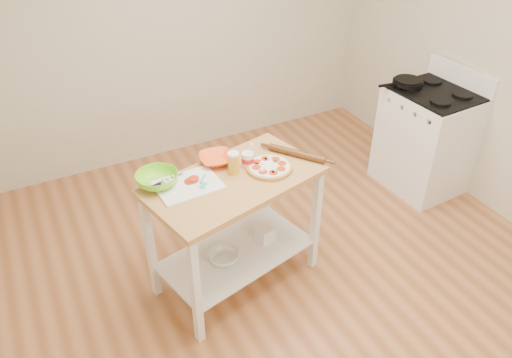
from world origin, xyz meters
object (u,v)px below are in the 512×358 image
object	(u,v)px
skillet	(407,82)
spatula	(203,182)
orange_bowl	(217,159)
shelf_glass_bowl	(224,257)
rolling_pin	(297,154)
gas_stove	(426,139)
shelf_bin	(265,234)
pizza	(269,167)
beer_pint	(233,163)
knife	(160,184)
green_bowl	(157,179)
yogurt_tub	(248,159)
prep_island	(235,210)
cutting_board	(187,184)

from	to	relation	value
skillet	spatula	size ratio (longest dim) A/B	2.81
orange_bowl	shelf_glass_bowl	size ratio (longest dim) A/B	1.03
shelf_glass_bowl	spatula	bearing A→B (deg)	138.84
shelf_glass_bowl	rolling_pin	bearing A→B (deg)	7.54
gas_stove	shelf_bin	size ratio (longest dim) A/B	9.46
skillet	shelf_bin	xyz separation A→B (m)	(-1.67, -0.52, -0.66)
rolling_pin	spatula	bearing A→B (deg)	-179.51
pizza	beer_pint	bearing A→B (deg)	163.44
skillet	knife	bearing A→B (deg)	-161.52
gas_stove	green_bowl	distance (m)	2.56
gas_stove	green_bowl	xyz separation A→B (m)	(-2.52, -0.17, 0.47)
yogurt_tub	orange_bowl	bearing A→B (deg)	141.83
skillet	beer_pint	xyz separation A→B (m)	(-1.88, -0.48, 0.00)
knife	shelf_glass_bowl	world-z (taller)	knife
shelf_bin	rolling_pin	bearing A→B (deg)	5.51
skillet	green_bowl	xyz separation A→B (m)	(-2.37, -0.38, -0.03)
skillet	pizza	xyz separation A→B (m)	(-1.66, -0.55, -0.06)
spatula	rolling_pin	world-z (taller)	rolling_pin
spatula	orange_bowl	xyz separation A→B (m)	(0.18, 0.19, 0.01)
gas_stove	skillet	bearing A→B (deg)	120.73
shelf_glass_bowl	shelf_bin	size ratio (longest dim) A/B	1.90
beer_pint	shelf_glass_bowl	world-z (taller)	beer_pint
yogurt_tub	spatula	bearing A→B (deg)	-170.44
gas_stove	spatula	bearing A→B (deg)	-175.73
spatula	green_bowl	world-z (taller)	green_bowl
shelf_bin	skillet	bearing A→B (deg)	17.38
pizza	green_bowl	distance (m)	0.74
spatula	green_bowl	distance (m)	0.29
orange_bowl	green_bowl	size ratio (longest dim) A/B	0.86
rolling_pin	prep_island	bearing A→B (deg)	-174.72
spatula	shelf_bin	bearing A→B (deg)	-52.66
cutting_board	shelf_bin	bearing A→B (deg)	-7.87
yogurt_tub	prep_island	bearing A→B (deg)	-146.35
prep_island	orange_bowl	xyz separation A→B (m)	(-0.02, 0.23, 0.28)
cutting_board	spatula	world-z (taller)	cutting_board
pizza	yogurt_tub	xyz separation A→B (m)	(-0.11, 0.10, 0.03)
pizza	rolling_pin	bearing A→B (deg)	11.18
prep_island	beer_pint	bearing A→B (deg)	66.45
green_bowl	spatula	bearing A→B (deg)	-25.28
gas_stove	cutting_board	bearing A→B (deg)	-176.74
pizza	shelf_bin	distance (m)	0.60
knife	yogurt_tub	bearing A→B (deg)	-17.03
shelf_glass_bowl	prep_island	bearing A→B (deg)	17.09
orange_bowl	beer_pint	world-z (taller)	beer_pint
prep_island	orange_bowl	size ratio (longest dim) A/B	5.45
spatula	cutting_board	bearing A→B (deg)	112.62
skillet	pizza	size ratio (longest dim) A/B	1.32
rolling_pin	shelf_glass_bowl	size ratio (longest dim) A/B	1.85
rolling_pin	shelf_bin	bearing A→B (deg)	-174.49
spatula	knife	distance (m)	0.27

